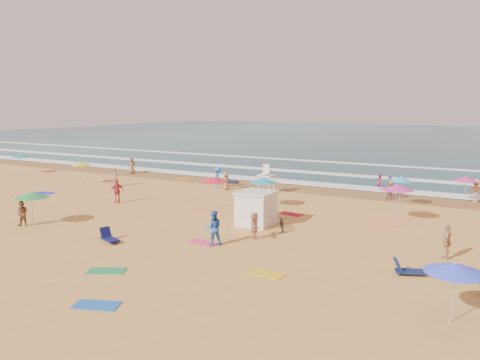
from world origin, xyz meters
The scene contains 12 objects.
ground centered at (0.00, 0.00, 0.00)m, with size 220.00×220.00×0.00m, color gold.
ocean centered at (0.00, 84.00, 0.00)m, with size 220.00×140.00×0.18m, color #0C4756.
wet_sand centered at (0.00, 12.50, 0.01)m, with size 220.00×220.00×0.00m, color olive.
surf_foam centered at (0.00, 21.32, 0.10)m, with size 200.00×18.70×0.05m.
cabana centered at (2.00, -0.75, 1.00)m, with size 2.00×2.00×2.00m, color silver.
cabana_roof centered at (2.00, -0.75, 2.06)m, with size 2.20×2.20×0.12m, color silver.
bicycle centered at (3.90, -1.05, 0.44)m, with size 0.58×1.68×0.88m, color black.
lifeguard_stand centered at (-2.02, 8.98, 1.05)m, with size 1.20×1.20×2.10m, color white, non-canonical shape.
beach_umbrellas centered at (-0.56, -0.62, 2.07)m, with size 52.67×29.83×0.74m.
loungers centered at (3.83, -3.57, 0.17)m, with size 48.26×26.03×0.34m.
towels centered at (-0.84, -2.79, 0.01)m, with size 49.56×27.02×0.03m.
beachgoers centered at (-1.46, 5.00, 0.85)m, with size 42.62×25.37×2.14m.
Camera 1 is at (14.91, -26.00, 7.41)m, focal length 35.00 mm.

